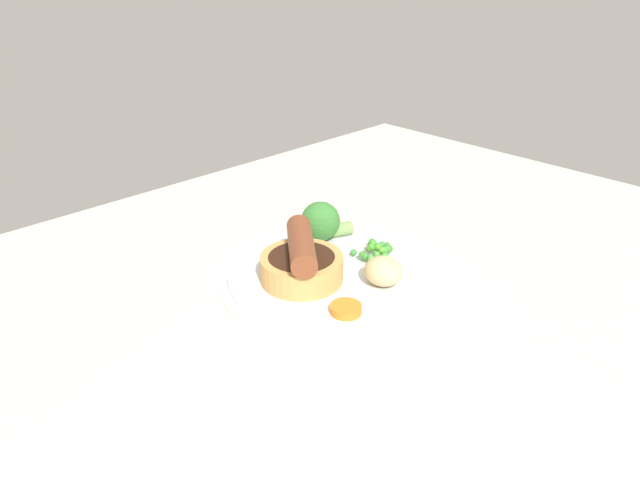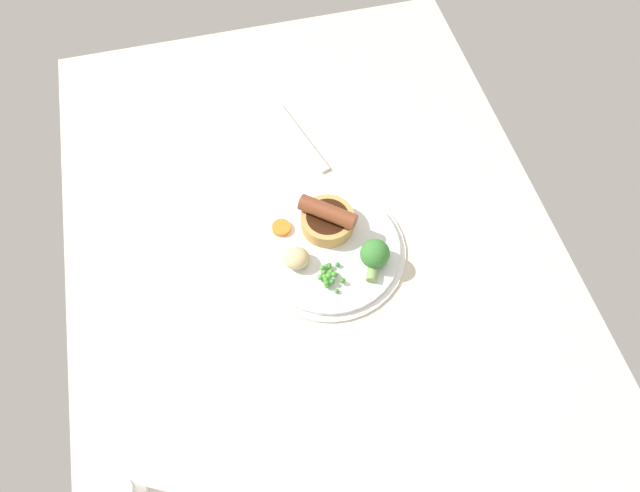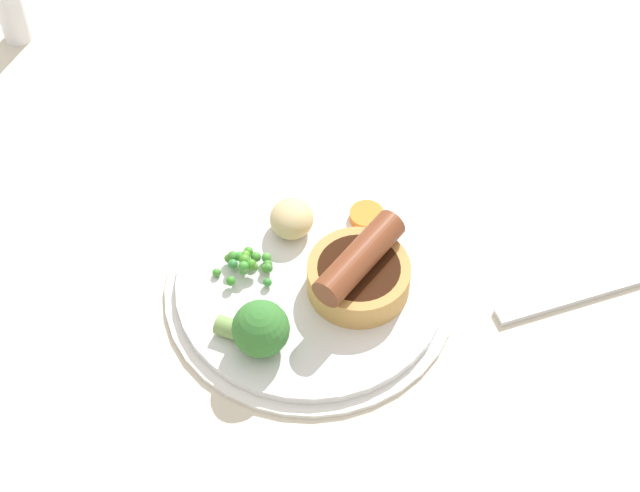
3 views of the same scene
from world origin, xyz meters
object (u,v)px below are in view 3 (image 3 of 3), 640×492
at_px(broccoli_floret_near, 259,329).
at_px(fork, 593,289).
at_px(dinner_plate, 311,286).
at_px(potato_chunk_0, 292,219).
at_px(pea_pile, 247,264).
at_px(sausage_pudding, 359,273).
at_px(salt_shaker, 10,8).
at_px(carrot_slice_1, 367,216).

height_order(broccoli_floret_near, fork, broccoli_floret_near).
bearing_deg(dinner_plate, potato_chunk_0, -75.20).
bearing_deg(pea_pile, potato_chunk_0, -131.36).
bearing_deg(sausage_pudding, broccoli_floret_near, 162.33).
distance_m(pea_pile, salt_shaker, 0.40).
relative_size(carrot_slice_1, salt_shaker, 0.38).
distance_m(broccoli_floret_near, potato_chunk_0, 0.12).
xyz_separation_m(dinner_plate, fork, (-0.24, 0.01, -0.00)).
relative_size(dinner_plate, pea_pile, 4.82).
xyz_separation_m(carrot_slice_1, fork, (-0.19, 0.08, -0.01)).
xyz_separation_m(dinner_plate, broccoli_floret_near, (0.04, 0.06, 0.03)).
bearing_deg(dinner_plate, salt_shaker, -48.23).
xyz_separation_m(dinner_plate, sausage_pudding, (-0.04, 0.01, 0.03)).
height_order(sausage_pudding, broccoli_floret_near, sausage_pudding).
distance_m(sausage_pudding, potato_chunk_0, 0.09).
bearing_deg(sausage_pudding, potato_chunk_0, 79.48).
xyz_separation_m(dinner_plate, salt_shaker, (0.30, -0.33, 0.03)).
distance_m(carrot_slice_1, salt_shaker, 0.44).
bearing_deg(potato_chunk_0, dinner_plate, 104.80).
distance_m(dinner_plate, broccoli_floret_near, 0.08).
distance_m(sausage_pudding, salt_shaker, 0.48).
xyz_separation_m(potato_chunk_0, salt_shaker, (0.28, -0.28, 0.01)).
bearing_deg(fork, pea_pile, -21.36).
bearing_deg(dinner_plate, fork, 177.91).
bearing_deg(carrot_slice_1, salt_shaker, -37.33).
xyz_separation_m(broccoli_floret_near, potato_chunk_0, (-0.03, -0.12, -0.01)).
bearing_deg(carrot_slice_1, fork, 158.36).
relative_size(dinner_plate, salt_shaker, 3.08).
bearing_deg(pea_pile, fork, 175.80).
bearing_deg(pea_pile, salt_shaker, -52.69).
distance_m(pea_pile, broccoli_floret_near, 0.08).
xyz_separation_m(pea_pile, carrot_slice_1, (-0.11, -0.05, -0.01)).
xyz_separation_m(sausage_pudding, fork, (-0.20, 0.00, -0.03)).
bearing_deg(fork, potato_chunk_0, -31.42).
xyz_separation_m(dinner_plate, carrot_slice_1, (-0.05, -0.07, 0.01)).
height_order(broccoli_floret_near, carrot_slice_1, broccoli_floret_near).
bearing_deg(pea_pile, sausage_pudding, 167.50).
bearing_deg(salt_shaker, broccoli_floret_near, 122.79).
bearing_deg(sausage_pudding, carrot_slice_1, 30.14).
relative_size(carrot_slice_1, fork, 0.17).
xyz_separation_m(potato_chunk_0, fork, (-0.26, 0.07, -0.03)).
xyz_separation_m(potato_chunk_0, carrot_slice_1, (-0.07, -0.01, -0.01)).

